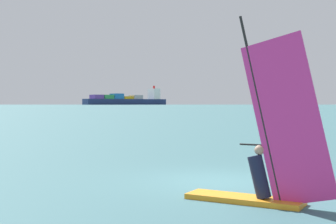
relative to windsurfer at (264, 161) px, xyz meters
name	(u,v)px	position (x,y,z in m)	size (l,w,h in m)	color
ground_plane	(222,181)	(-0.40, 3.01, -0.94)	(4000.00, 4000.00, 0.00)	#386066
windsurfer	(264,161)	(0.00, 0.00, 0.00)	(3.02, 2.14, 4.18)	orange
cargo_ship	(127,100)	(-28.68, 898.34, 8.46)	(160.30, 107.95, 38.05)	navy
distant_headland	(249,98)	(407.24, 1723.60, 21.50)	(1322.55, 250.56, 44.87)	#756B56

